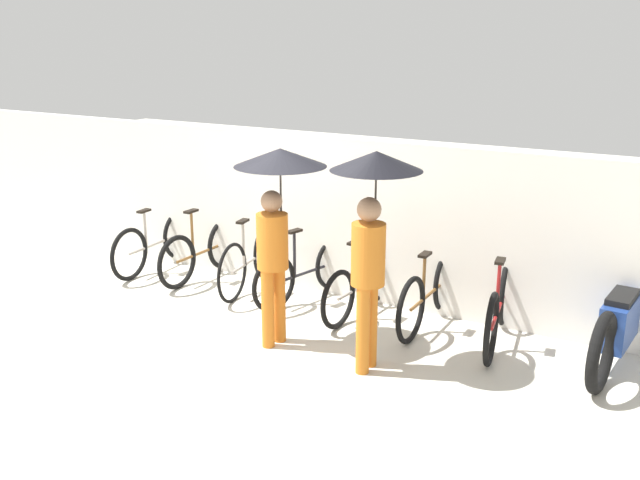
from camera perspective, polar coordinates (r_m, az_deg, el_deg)
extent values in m
plane|color=beige|center=(7.34, -8.76, -9.18)|extent=(30.00, 30.00, 0.00)
cube|color=silver|center=(8.75, 0.10, 2.01)|extent=(13.93, 0.12, 1.95)
torus|color=black|center=(10.39, -11.20, 0.45)|extent=(0.11, 0.70, 0.70)
torus|color=black|center=(9.60, -15.02, -1.12)|extent=(0.11, 0.70, 0.70)
cylinder|color=#A59E93|center=(9.99, -13.04, -0.30)|extent=(0.11, 1.07, 0.04)
cylinder|color=#A59E93|center=(9.78, -13.81, 0.80)|extent=(0.04, 0.04, 0.49)
cube|color=black|center=(9.72, -13.91, 2.28)|extent=(0.10, 0.21, 0.03)
cylinder|color=#A59E93|center=(10.31, -11.30, 2.21)|extent=(0.04, 0.04, 0.66)
cylinder|color=#A59E93|center=(10.23, -11.41, 4.00)|extent=(0.44, 0.06, 0.03)
torus|color=black|center=(9.85, -7.65, -0.27)|extent=(0.07, 0.70, 0.70)
torus|color=black|center=(9.14, -11.37, -1.76)|extent=(0.07, 0.70, 0.70)
cylinder|color=brown|center=(9.49, -9.44, -0.99)|extent=(0.04, 0.97, 0.04)
cylinder|color=brown|center=(9.29, -10.19, 0.46)|extent=(0.04, 0.04, 0.58)
cube|color=black|center=(9.21, -10.28, 2.28)|extent=(0.09, 0.20, 0.03)
cylinder|color=brown|center=(9.76, -7.73, 1.68)|extent=(0.04, 0.04, 0.69)
cylinder|color=brown|center=(9.68, -7.80, 3.66)|extent=(0.44, 0.03, 0.03)
torus|color=black|center=(9.42, -4.34, -0.84)|extent=(0.16, 0.73, 0.73)
torus|color=black|center=(8.59, -7.03, -2.63)|extent=(0.16, 0.73, 0.73)
cylinder|color=#A59E93|center=(9.00, -5.62, -1.70)|extent=(0.20, 0.97, 0.04)
cylinder|color=#A59E93|center=(8.77, -6.16, -0.32)|extent=(0.04, 0.04, 0.55)
cube|color=black|center=(8.69, -6.21, 1.50)|extent=(0.12, 0.21, 0.03)
cylinder|color=#A59E93|center=(9.33, -4.38, 1.01)|extent=(0.04, 0.04, 0.63)
cylinder|color=#A59E93|center=(9.25, -4.42, 2.90)|extent=(0.44, 0.10, 0.03)
torus|color=black|center=(8.98, 1.14, -1.84)|extent=(0.20, 0.67, 0.68)
torus|color=black|center=(8.26, -3.70, -3.51)|extent=(0.20, 0.67, 0.68)
cylinder|color=black|center=(8.61, -1.18, -2.64)|extent=(0.26, 1.04, 0.04)
cylinder|color=black|center=(8.40, -2.06, -1.18)|extent=(0.04, 0.04, 0.55)
cube|color=black|center=(8.32, -2.08, 0.72)|extent=(0.13, 0.21, 0.03)
cylinder|color=black|center=(8.88, 1.15, 0.22)|extent=(0.04, 0.04, 0.67)
cylinder|color=black|center=(8.80, 1.16, 2.32)|extent=(0.44, 0.12, 0.03)
torus|color=black|center=(8.63, 5.11, -2.70)|extent=(0.10, 0.67, 0.66)
torus|color=black|center=(7.79, 1.46, -4.78)|extent=(0.10, 0.67, 0.66)
cylinder|color=#A59E93|center=(8.20, 3.39, -3.69)|extent=(0.10, 1.03, 0.04)
cylinder|color=#A59E93|center=(7.97, 2.76, -2.20)|extent=(0.04, 0.04, 0.55)
cube|color=black|center=(7.88, 2.79, -0.20)|extent=(0.10, 0.21, 0.03)
cylinder|color=#A59E93|center=(8.52, 5.18, -0.39)|extent=(0.04, 0.04, 0.73)
cylinder|color=#A59E93|center=(8.42, 5.24, 1.98)|extent=(0.44, 0.05, 0.03)
torus|color=black|center=(8.42, 10.01, -3.19)|extent=(0.07, 0.72, 0.72)
torus|color=black|center=(7.48, 7.28, -5.58)|extent=(0.07, 0.72, 0.72)
cylinder|color=brown|center=(7.95, 8.73, -4.32)|extent=(0.05, 1.06, 0.04)
cylinder|color=brown|center=(7.70, 8.32, -3.02)|extent=(0.04, 0.04, 0.50)
cube|color=black|center=(7.62, 8.40, -1.16)|extent=(0.09, 0.20, 0.03)
cylinder|color=brown|center=(8.32, 10.11, -1.24)|extent=(0.04, 0.04, 0.60)
cylinder|color=brown|center=(8.24, 10.22, 0.75)|extent=(0.44, 0.03, 0.03)
torus|color=black|center=(8.16, 14.57, -4.07)|extent=(0.18, 0.74, 0.74)
torus|color=black|center=(7.15, 13.54, -6.95)|extent=(0.18, 0.74, 0.74)
cylinder|color=maroon|center=(7.65, 14.09, -5.41)|extent=(0.21, 1.08, 0.04)
cylinder|color=maroon|center=(7.37, 14.06, -3.86)|extent=(0.04, 0.04, 0.57)
cube|color=black|center=(7.27, 14.22, -1.63)|extent=(0.12, 0.21, 0.03)
cylinder|color=maroon|center=(8.05, 14.73, -1.91)|extent=(0.04, 0.04, 0.65)
cylinder|color=maroon|center=(7.96, 14.90, 0.30)|extent=(0.44, 0.10, 0.03)
cylinder|color=#C66B1E|center=(7.33, -4.20, -5.51)|extent=(0.13, 0.13, 0.83)
cylinder|color=#C66B1E|center=(7.45, -3.27, -5.11)|extent=(0.13, 0.13, 0.83)
cylinder|color=#C66B1E|center=(7.16, -3.83, -0.10)|extent=(0.32, 0.32, 0.57)
sphere|color=#997051|center=(7.06, -3.90, 3.11)|extent=(0.22, 0.22, 0.22)
cylinder|color=#332D28|center=(7.16, -3.15, 3.11)|extent=(0.02, 0.02, 0.71)
cone|color=black|center=(7.08, -3.20, 6.62)|extent=(0.93, 0.93, 0.18)
cylinder|color=#C66B1E|center=(6.77, 3.45, -7.25)|extent=(0.13, 0.13, 0.87)
cylinder|color=#C66B1E|center=(6.92, 4.07, -6.72)|extent=(0.13, 0.13, 0.87)
cylinder|color=#C66B1E|center=(6.59, 3.88, -1.15)|extent=(0.32, 0.32, 0.59)
sphere|color=#997051|center=(6.47, 3.95, 2.46)|extent=(0.23, 0.23, 0.23)
cylinder|color=#332D28|center=(6.61, 4.45, 2.45)|extent=(0.02, 0.02, 0.73)
cone|color=black|center=(6.51, 4.53, 6.33)|extent=(0.86, 0.86, 0.18)
torus|color=black|center=(8.10, 23.76, -5.02)|extent=(0.17, 0.77, 0.76)
torus|color=black|center=(6.91, 21.59, -8.39)|extent=(0.17, 0.77, 0.76)
cube|color=navy|center=(7.47, 22.83, -6.01)|extent=(0.29, 0.73, 0.44)
cube|color=black|center=(7.38, 23.04, -4.21)|extent=(0.26, 0.51, 0.06)
cylinder|color=#B2B2B7|center=(7.93, 24.21, -1.31)|extent=(0.58, 0.08, 0.03)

